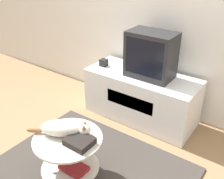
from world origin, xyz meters
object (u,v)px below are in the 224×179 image
cat (63,128)px  tv (151,55)px  dvd_box (80,141)px  speaker (104,63)px

cat → tv: bearing=52.6°
tv → cat: bearing=-96.2°
tv → dvd_box: 1.31m
cat → dvd_box: bearing=-35.7°
dvd_box → cat: (-0.19, 0.02, 0.04)m
tv → speaker: size_ratio=6.13×
tv → speaker: (-0.61, -0.06, -0.22)m
tv → cat: (-0.14, -1.25, -0.30)m
dvd_box → cat: size_ratio=0.43×
dvd_box → cat: cat is taller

